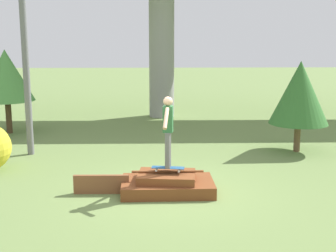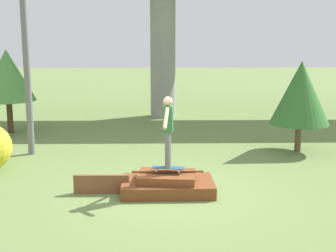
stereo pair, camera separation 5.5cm
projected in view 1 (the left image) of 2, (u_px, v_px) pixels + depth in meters
The scene contains 8 objects.
ground_plane at pixel (168, 192), 10.99m from camera, with size 80.00×80.00×0.00m, color olive.
scrap_pile at pixel (167, 184), 10.94m from camera, with size 2.16×1.31×0.53m.
scrap_plank_loose at pixel (101, 184), 10.85m from camera, with size 1.28×0.11×0.45m.
skateboard at pixel (168, 168), 10.82m from camera, with size 0.78×0.32×0.09m.
skater at pixel (168, 127), 10.63m from camera, with size 0.27×1.17×1.65m.
utility_pole at pixel (24, 38), 13.75m from camera, with size 1.30×0.20×6.79m.
tree_behind_left at pixel (300, 93), 14.42m from camera, with size 1.83×1.83×2.84m.
tree_behind_right at pixel (6, 76), 17.06m from camera, with size 2.00×2.00×3.10m.
Camera 1 is at (-0.27, -10.47, 3.68)m, focal length 50.00 mm.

